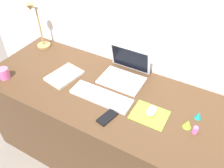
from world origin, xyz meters
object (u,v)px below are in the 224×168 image
Objects in this scene: toy_figurine_lime at (188,124)px; mouse at (152,111)px; notebook_pad at (64,76)px; toy_figurine_pink at (196,130)px; laptop at (125,71)px; desk_lamp at (38,27)px; toy_figurine_teal at (199,115)px; coffee_mug at (4,73)px; keyboard at (101,97)px; cell_phone at (107,117)px.

mouse is at bearing -179.81° from toy_figurine_lime.
toy_figurine_pink reaches higher than notebook_pad.
laptop is 3.12× the size of mouse.
mouse is 1.78× the size of toy_figurine_lime.
desk_lamp reaches higher than toy_figurine_teal.
mouse is 1.79× the size of toy_figurine_pink.
coffee_mug reaches higher than mouse.
keyboard is at bearing -176.62° from toy_figurine_lime.
laptop reaches higher than toy_figurine_pink.
desk_lamp is at bearing 179.17° from laptop.
desk_lamp reaches higher than cell_phone.
mouse is at bearing 176.17° from toy_figurine_pink.
laptop is 0.44m from notebook_pad.
desk_lamp reaches higher than coffee_mug.
desk_lamp is at bearing 169.27° from toy_figurine_lime.
desk_lamp is 7.18× the size of toy_figurine_lime.
coffee_mug is at bearing -171.39° from toy_figurine_lime.
keyboard reaches higher than cell_phone.
toy_figurine_lime is at bearing -10.73° from desk_lamp.
toy_figurine_teal is 0.86× the size of toy_figurine_lime.
toy_figurine_pink is at bearing 1.35° from keyboard.
coffee_mug is at bearing -167.39° from keyboard.
keyboard is at bearing -20.43° from desk_lamp.
toy_figurine_lime is at bearing 34.02° from cell_phone.
coffee_mug reaches higher than toy_figurine_lime.
cell_phone is 1.66× the size of coffee_mug.
desk_lamp reaches higher than toy_figurine_lime.
mouse is at bearing 5.43° from keyboard.
mouse is 0.27m from cell_phone.
laptop is 0.78× the size of desk_lamp.
notebook_pad is 0.89m from toy_figurine_lime.
keyboard is 0.18m from cell_phone.
coffee_mug is 1.31m from toy_figurine_pink.
notebook_pad is (-0.67, 0.02, -0.01)m from mouse.
notebook_pad is (-0.46, 0.18, 0.01)m from cell_phone.
mouse is at bearing 50.38° from cell_phone.
desk_lamp is 1.35m from toy_figurine_teal.
notebook_pad is (-0.38, -0.21, -0.04)m from laptop.
mouse is 0.67m from notebook_pad.
cell_phone is at bearing -47.06° from keyboard.
toy_figurine_teal reaches higher than mouse.
cell_phone is 0.50m from toy_figurine_pink.
desk_lamp is at bearing 95.69° from coffee_mug.
toy_figurine_pink is 0.05m from toy_figurine_lime.
toy_figurine_teal is (0.59, 0.13, 0.01)m from keyboard.
toy_figurine_pink is (0.94, -0.04, 0.02)m from notebook_pad.
cell_phone is 2.39× the size of toy_figurine_pink.
laptop is 0.56m from toy_figurine_lime.
desk_lamp is (-0.79, 0.01, 0.13)m from laptop.
mouse is 0.40× the size of notebook_pad.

